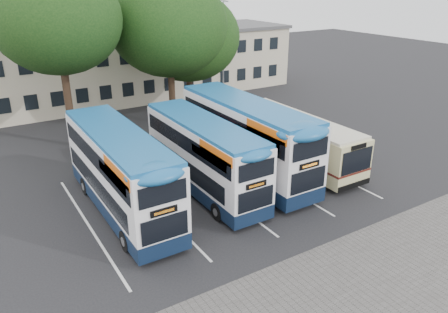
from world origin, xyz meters
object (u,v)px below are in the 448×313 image
(bus_dd_mid, at_px, (203,153))
(tree_right, at_px, (188,37))
(tree_left, at_px, (57,20))
(bus_dd_right, at_px, (246,135))
(tree_mid, at_px, (169,26))
(lamp_post, at_px, (223,47))
(bus_single, at_px, (294,137))
(bus_dd_left, at_px, (120,169))

(bus_dd_mid, bearing_deg, tree_right, 65.27)
(tree_left, relative_size, bus_dd_right, 1.11)
(tree_mid, height_order, tree_right, tree_mid)
(lamp_post, relative_size, bus_single, 0.91)
(bus_single, bearing_deg, bus_dd_mid, -176.07)
(tree_right, relative_size, bus_dd_mid, 1.04)
(lamp_post, xyz_separation_m, tree_mid, (-6.56, -2.95, 2.42))
(bus_dd_mid, height_order, bus_dd_right, bus_dd_right)
(bus_dd_left, height_order, bus_single, bus_dd_left)
(tree_left, distance_m, bus_single, 16.53)
(tree_left, height_order, bus_dd_mid, tree_left)
(tree_mid, distance_m, bus_single, 12.93)
(tree_right, distance_m, bus_dd_left, 17.01)
(bus_dd_mid, relative_size, bus_single, 0.96)
(tree_left, bearing_deg, tree_mid, 6.04)
(lamp_post, xyz_separation_m, bus_dd_mid, (-10.27, -14.55, -2.89))
(tree_left, height_order, tree_right, tree_left)
(bus_dd_left, relative_size, bus_single, 1.01)
(tree_mid, xyz_separation_m, bus_dd_left, (-8.28, -11.54, -5.19))
(tree_mid, relative_size, bus_dd_mid, 1.18)
(bus_dd_left, bearing_deg, tree_mid, 54.33)
(tree_right, relative_size, bus_dd_left, 0.99)
(bus_dd_mid, bearing_deg, tree_mid, 72.27)
(bus_dd_left, height_order, bus_dd_right, bus_dd_right)
(lamp_post, bearing_deg, bus_dd_left, -135.69)
(tree_right, relative_size, bus_dd_right, 0.93)
(tree_left, bearing_deg, bus_dd_left, -91.41)
(lamp_post, distance_m, tree_right, 4.90)
(tree_right, xyz_separation_m, bus_dd_mid, (-5.90, -12.81, -4.26))
(bus_dd_left, distance_m, bus_dd_right, 7.66)
(tree_right, bearing_deg, bus_dd_left, -129.41)
(tree_left, distance_m, tree_mid, 8.11)
(tree_mid, xyz_separation_m, bus_dd_right, (-0.63, -11.08, -5.05))
(bus_single, bearing_deg, lamp_post, 75.91)
(bus_dd_left, bearing_deg, tree_right, 50.59)
(tree_mid, bearing_deg, tree_left, -173.96)
(lamp_post, height_order, tree_mid, tree_mid)
(tree_mid, relative_size, bus_dd_left, 1.12)
(bus_dd_left, bearing_deg, bus_dd_right, 3.46)
(tree_mid, distance_m, bus_dd_right, 12.19)
(tree_right, distance_m, bus_dd_right, 13.22)
(tree_right, xyz_separation_m, bus_dd_left, (-10.47, -12.74, -4.14))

